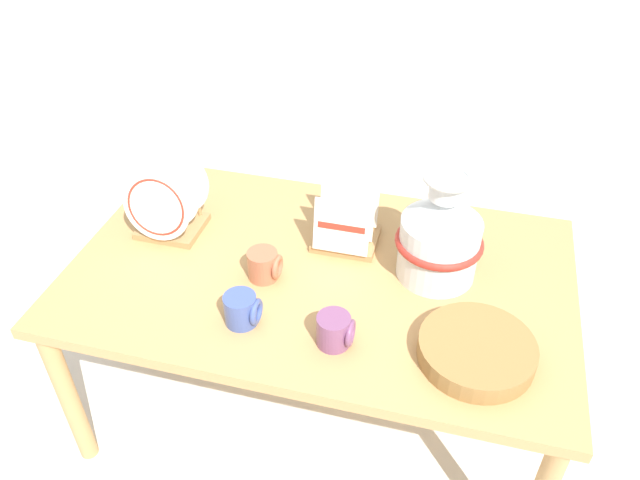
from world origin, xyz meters
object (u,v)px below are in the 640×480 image
mug_plum_glaze (335,331)px  mug_terracotta_glaze (264,265)px  mug_cobalt_glaze (242,310)px  dish_rack_square_plates (347,227)px  ceramic_vase (440,234)px  wicker_charger_stack (477,351)px  dish_rack_round_plates (167,208)px

mug_plum_glaze → mug_terracotta_glaze: bearing=142.5°
mug_cobalt_glaze → mug_plum_glaze: bearing=-2.4°
dish_rack_square_plates → mug_terracotta_glaze: size_ratio=2.01×
ceramic_vase → mug_plum_glaze: ceramic_vase is taller
wicker_charger_stack → dish_rack_round_plates: bearing=163.4°
dish_rack_round_plates → mug_terracotta_glaze: (0.36, -0.13, -0.05)m
ceramic_vase → mug_cobalt_glaze: ceramic_vase is taller
ceramic_vase → mug_plum_glaze: 0.41m
dish_rack_round_plates → dish_rack_square_plates: bearing=9.6°
mug_plum_glaze → mug_cobalt_glaze: size_ratio=1.00×
dish_rack_square_plates → mug_plum_glaze: 0.42m
wicker_charger_stack → mug_cobalt_glaze: size_ratio=3.06×
dish_rack_square_plates → mug_cobalt_glaze: bearing=-114.7°
dish_rack_round_plates → mug_terracotta_glaze: 0.38m
wicker_charger_stack → mug_terracotta_glaze: 0.63m
mug_plum_glaze → ceramic_vase: bearing=57.5°
ceramic_vase → dish_rack_square_plates: ceramic_vase is taller
mug_plum_glaze → dish_rack_round_plates: bearing=152.0°
dish_rack_round_plates → mug_terracotta_glaze: bearing=-20.0°
dish_rack_round_plates → mug_plum_glaze: (0.61, -0.33, -0.05)m
ceramic_vase → mug_plum_glaze: (-0.22, -0.34, -0.10)m
dish_rack_square_plates → mug_terracotta_glaze: 0.29m
mug_terracotta_glaze → mug_cobalt_glaze: 0.19m
mug_cobalt_glaze → wicker_charger_stack: bearing=2.7°
dish_rack_round_plates → wicker_charger_stack: (0.96, -0.29, -0.06)m
wicker_charger_stack → mug_cobalt_glaze: mug_cobalt_glaze is taller
mug_plum_glaze → mug_cobalt_glaze: bearing=177.6°
mug_terracotta_glaze → mug_cobalt_glaze: (0.00, -0.19, 0.00)m
dish_rack_round_plates → dish_rack_square_plates: dish_rack_round_plates is taller
wicker_charger_stack → mug_cobalt_glaze: bearing=-177.3°
ceramic_vase → wicker_charger_stack: (0.14, -0.30, -0.12)m
dish_rack_round_plates → wicker_charger_stack: 1.01m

